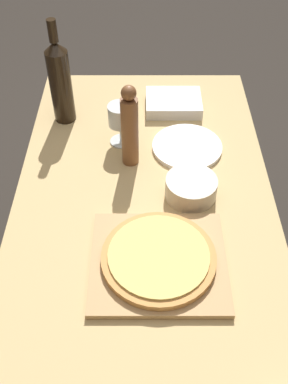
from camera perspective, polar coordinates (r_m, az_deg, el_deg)
ground_plane at (r=1.85m, az=0.09°, el=-18.16°), size 12.00×12.00×0.00m
dining_table at (r=1.31m, az=0.12°, el=-5.94°), size 0.74×1.42×0.74m
cutting_board at (r=1.12m, az=1.97°, el=-8.87°), size 0.33×0.30×0.02m
pizza at (r=1.10m, az=2.00°, el=-8.26°), size 0.28×0.28×0.02m
wine_bottle at (r=1.49m, az=-10.47°, el=13.72°), size 0.07×0.07×0.35m
pepper_mill at (r=1.30m, az=-1.70°, el=8.16°), size 0.05×0.05×0.27m
wine_glass at (r=1.39m, az=-2.92°, el=9.48°), size 0.08×0.08×0.14m
small_bowl at (r=1.26m, az=6.12°, el=0.53°), size 0.14×0.14×0.06m
dinner_plate at (r=1.43m, az=5.61°, el=5.72°), size 0.22×0.22×0.01m
food_container at (r=1.59m, az=3.90°, el=11.22°), size 0.19×0.15×0.04m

